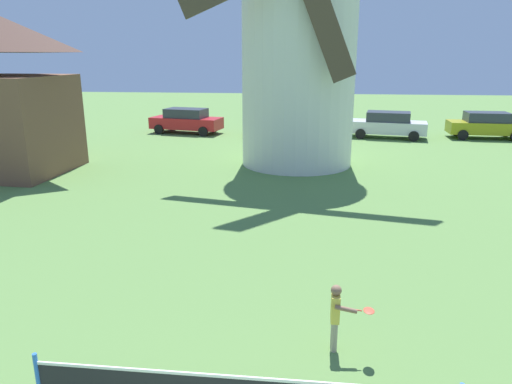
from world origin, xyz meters
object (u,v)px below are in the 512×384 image
at_px(windmill, 300,24).
at_px(player_far, 337,313).
at_px(parked_car_cream, 277,123).
at_px(parked_car_mustard, 486,125).
at_px(parked_car_red, 186,120).
at_px(parked_car_silver, 388,124).

xyz_separation_m(windmill, player_far, (1.06, -14.24, -5.38)).
xyz_separation_m(parked_car_cream, parked_car_mustard, (12.39, 0.70, 0.00)).
height_order(parked_car_red, parked_car_mustard, same).
height_order(windmill, parked_car_silver, windmill).
distance_m(player_far, parked_car_cream, 21.78).
relative_size(player_far, parked_car_cream, 0.29).
relative_size(windmill, parked_car_silver, 2.75).
distance_m(windmill, parked_car_mustard, 14.65).
relative_size(parked_car_red, parked_car_cream, 1.15).
xyz_separation_m(parked_car_cream, parked_car_silver, (6.61, 0.27, 0.00)).
height_order(parked_car_cream, parked_car_silver, same).
xyz_separation_m(windmill, parked_car_cream, (-1.37, 7.40, -5.25)).
relative_size(parked_car_red, parked_car_mustard, 1.09).
distance_m(parked_car_red, parked_car_silver, 12.47).
height_order(player_far, parked_car_cream, parked_car_cream).
bearing_deg(parked_car_cream, player_far, -83.60).
relative_size(player_far, parked_car_red, 0.25).
relative_size(windmill, parked_car_mustard, 2.96).
height_order(windmill, player_far, windmill).
xyz_separation_m(parked_car_silver, parked_car_mustard, (5.77, 0.43, -0.00)).
bearing_deg(parked_car_mustard, parked_car_cream, -176.76).
xyz_separation_m(parked_car_red, parked_car_silver, (12.46, -0.42, -0.00)).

